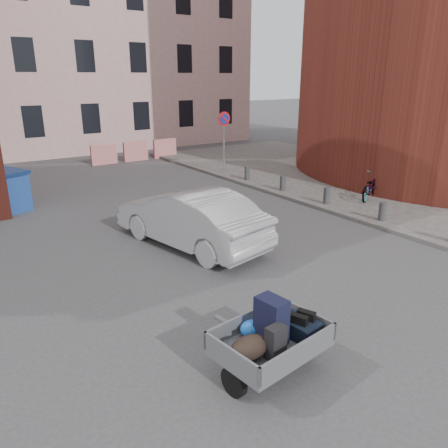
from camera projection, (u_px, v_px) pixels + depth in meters
ground at (246, 293)px, 8.90m from camera, size 120.00×120.00×0.00m
sidewalk at (385, 186)px, 17.38m from camera, size 9.00×24.00×0.12m
building_pink at (110, 29)px, 27.04m from camera, size 16.00×8.00×14.00m
no_parking_sign at (224, 129)px, 18.88m from camera, size 0.60×0.09×2.65m
bollards at (327, 196)px, 14.65m from camera, size 0.22×9.02×0.55m
barriers at (136, 151)px, 22.70m from camera, size 4.70×0.18×1.00m
trailer at (270, 338)px, 6.29m from camera, size 1.72×1.88×1.20m
silver_car at (190, 218)px, 11.22m from camera, size 2.43×4.73×1.48m
bicycle at (371, 186)px, 15.17m from camera, size 1.80×1.18×0.90m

